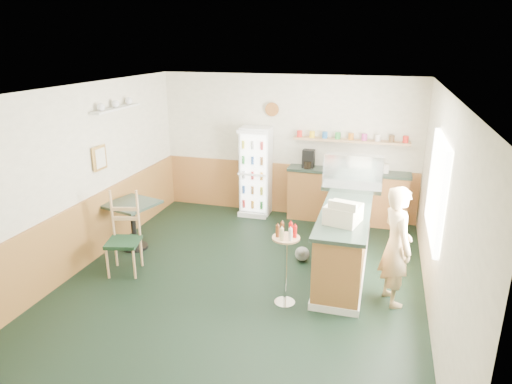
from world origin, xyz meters
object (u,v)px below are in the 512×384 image
(display_case, at_px, (353,173))
(drinks_fridge, at_px, (256,172))
(condiment_stand, at_px, (286,254))
(cafe_chair, at_px, (126,230))
(cash_register, at_px, (343,214))
(shopkeeper, at_px, (396,246))
(cafe_table, at_px, (133,216))

(display_case, bearing_deg, drinks_fridge, 151.65)
(condiment_stand, bearing_deg, cafe_chair, 173.42)
(cash_register, distance_m, condiment_stand, 0.93)
(shopkeeper, bearing_deg, cash_register, 58.80)
(condiment_stand, bearing_deg, cash_register, 39.70)
(condiment_stand, bearing_deg, cafe_table, 160.78)
(drinks_fridge, bearing_deg, condiment_stand, -67.41)
(cash_register, bearing_deg, display_case, 104.36)
(drinks_fridge, relative_size, cash_register, 3.98)
(drinks_fridge, relative_size, cafe_chair, 1.42)
(condiment_stand, height_order, cafe_table, condiment_stand)
(cafe_table, bearing_deg, cafe_chair, -66.77)
(drinks_fridge, height_order, cash_register, drinks_fridge)
(display_case, xyz_separation_m, shopkeeper, (0.70, -1.59, -0.47))
(display_case, height_order, shopkeeper, shopkeeper)
(drinks_fridge, bearing_deg, cafe_chair, -113.28)
(drinks_fridge, bearing_deg, cash_register, -52.81)
(condiment_stand, relative_size, cafe_chair, 0.91)
(cafe_table, height_order, cafe_chair, cafe_chair)
(cash_register, distance_m, cafe_table, 3.47)
(cafe_chair, bearing_deg, shopkeeper, -12.25)
(cafe_table, bearing_deg, drinks_fridge, 54.73)
(cash_register, height_order, condiment_stand, cash_register)
(shopkeeper, bearing_deg, drinks_fridge, 21.44)
(display_case, distance_m, cafe_chair, 3.62)
(shopkeeper, bearing_deg, cafe_table, 59.23)
(display_case, bearing_deg, cash_register, -90.00)
(cafe_table, xyz_separation_m, cafe_chair, (0.29, -0.68, 0.07))
(display_case, relative_size, cafe_table, 1.05)
(drinks_fridge, relative_size, condiment_stand, 1.57)
(cash_register, height_order, cafe_chair, cash_register)
(condiment_stand, distance_m, cafe_table, 2.92)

